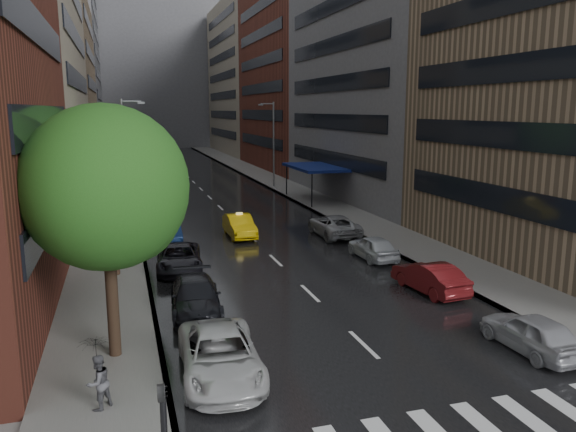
% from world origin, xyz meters
% --- Properties ---
extents(ground, '(220.00, 220.00, 0.00)m').
position_xyz_m(ground, '(0.00, 0.00, 0.00)').
color(ground, gray).
rests_on(ground, ground).
extents(road, '(14.00, 140.00, 0.01)m').
position_xyz_m(road, '(0.00, 50.00, 0.01)').
color(road, black).
rests_on(road, ground).
extents(sidewalk_left, '(4.00, 140.00, 0.15)m').
position_xyz_m(sidewalk_left, '(-9.00, 50.00, 0.07)').
color(sidewalk_left, gray).
rests_on(sidewalk_left, ground).
extents(sidewalk_right, '(4.00, 140.00, 0.15)m').
position_xyz_m(sidewalk_right, '(9.00, 50.00, 0.07)').
color(sidewalk_right, gray).
rests_on(sidewalk_right, ground).
extents(buildings_left, '(8.00, 108.00, 38.00)m').
position_xyz_m(buildings_left, '(-15.00, 58.79, 15.99)').
color(buildings_left, maroon).
rests_on(buildings_left, ground).
extents(buildings_right, '(8.05, 109.10, 36.00)m').
position_xyz_m(buildings_right, '(15.00, 56.70, 15.03)').
color(buildings_right, '#937A5B').
rests_on(buildings_right, ground).
extents(building_far, '(40.00, 14.00, 32.00)m').
position_xyz_m(building_far, '(0.00, 118.00, 16.00)').
color(building_far, slate).
rests_on(building_far, ground).
extents(tree_near, '(5.39, 5.39, 8.60)m').
position_xyz_m(tree_near, '(-8.60, 5.38, 5.88)').
color(tree_near, '#382619').
rests_on(tree_near, ground).
extents(tree_mid, '(5.22, 5.22, 8.32)m').
position_xyz_m(tree_mid, '(-8.60, 15.29, 5.69)').
color(tree_mid, '#382619').
rests_on(tree_mid, ground).
extents(tree_far, '(5.46, 5.46, 8.70)m').
position_xyz_m(tree_far, '(-8.60, 30.39, 5.96)').
color(tree_far, '#382619').
rests_on(tree_far, ground).
extents(taxi, '(1.58, 4.50, 1.48)m').
position_xyz_m(taxi, '(-0.70, 22.51, 0.74)').
color(taxi, yellow).
rests_on(taxi, ground).
extents(parked_cars_left, '(2.73, 42.51, 1.47)m').
position_xyz_m(parked_cars_left, '(-5.40, 20.15, 0.71)').
color(parked_cars_left, silver).
rests_on(parked_cars_left, ground).
extents(parked_cars_right, '(2.46, 23.78, 1.44)m').
position_xyz_m(parked_cars_right, '(5.40, 13.25, 0.71)').
color(parked_cars_right, '#A8A8AD').
rests_on(parked_cars_right, ground).
extents(ped_black_umbrella, '(0.97, 0.98, 2.09)m').
position_xyz_m(ped_black_umbrella, '(-9.01, 1.82, 1.40)').
color(ped_black_umbrella, '#505055').
rests_on(ped_black_umbrella, sidewalk_left).
extents(street_lamp_left, '(1.74, 0.22, 9.00)m').
position_xyz_m(street_lamp_left, '(-7.72, 30.00, 4.89)').
color(street_lamp_left, gray).
rests_on(street_lamp_left, sidewalk_left).
extents(street_lamp_right, '(1.74, 0.22, 9.00)m').
position_xyz_m(street_lamp_right, '(7.72, 45.00, 4.89)').
color(street_lamp_right, gray).
rests_on(street_lamp_right, sidewalk_right).
extents(awning, '(4.00, 8.00, 3.12)m').
position_xyz_m(awning, '(8.98, 35.00, 3.13)').
color(awning, navy).
rests_on(awning, sidewalk_right).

